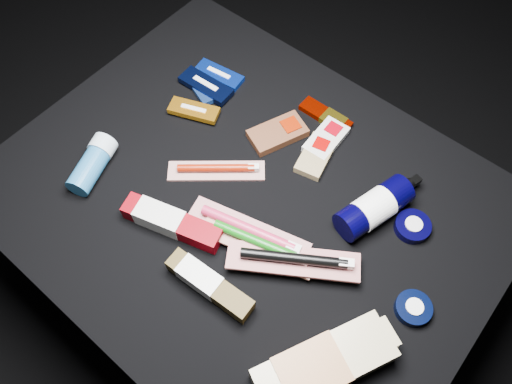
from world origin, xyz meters
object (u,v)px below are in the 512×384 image
Objects in this scene: lotion_bottle at (374,208)px; deodorant_stick at (93,164)px; bodywash_bottle at (321,366)px; toothpaste_carton_red at (168,221)px.

lotion_bottle is 1.49× the size of deodorant_stick.
deodorant_stick is at bearing -156.84° from bodywash_bottle.
lotion_bottle is at bearing 9.19° from deodorant_stick.
bodywash_bottle is (0.09, -0.30, -0.01)m from lotion_bottle.
deodorant_stick is 0.21m from toothpaste_carton_red.
deodorant_stick is at bearing -135.75° from lotion_bottle.
deodorant_stick is at bearing 165.50° from toothpaste_carton_red.
lotion_bottle reaches higher than bodywash_bottle.
toothpaste_carton_red is at bearing -18.01° from deodorant_stick.
lotion_bottle is 0.81× the size of bodywash_bottle.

